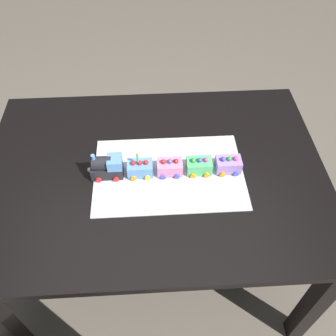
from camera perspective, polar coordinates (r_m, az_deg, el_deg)
The scene contains 9 objects.
ground_plane at distance 2.09m, azimuth -1.67°, elevation -13.61°, with size 8.00×8.00×0.00m, color #6B6054.
dining_table at distance 1.55m, azimuth -2.19°, elevation -2.85°, with size 1.40×1.00×0.74m.
cake_board at distance 1.46m, azimuth 0.00°, elevation -0.82°, with size 0.60×0.40×0.00m, color silver.
cake_locomotive at distance 1.43m, azimuth -9.77°, elevation 0.19°, with size 0.14×0.08×0.12m.
cake_car_flatbed_sky_blue at distance 1.44m, azimuth -4.58°, elevation -0.05°, with size 0.10×0.08×0.07m.
cake_car_caboose_bubblegum at distance 1.44m, azimuth 0.13°, elevation 0.16°, with size 0.10×0.08×0.07m.
cake_car_tanker_mint_green at distance 1.45m, azimuth 4.80°, elevation 0.37°, with size 0.10×0.08×0.07m.
cake_car_hopper_lavender at distance 1.46m, azimuth 9.38°, elevation 0.56°, with size 0.10×0.08×0.07m.
birthday_candle at distance 1.39m, azimuth -4.98°, elevation 1.78°, with size 0.01×0.01×0.05m.
Camera 1 is at (0.00, -0.96, 1.86)m, focal length 38.56 mm.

